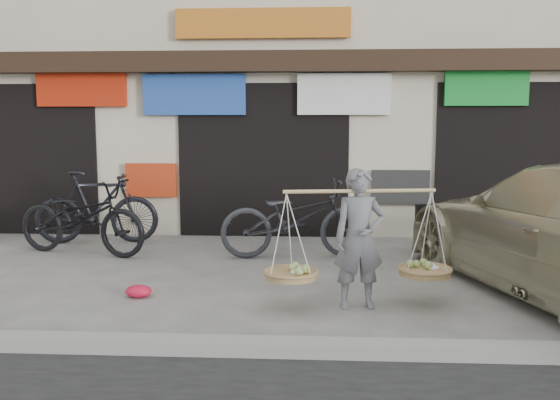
# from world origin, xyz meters

# --- Properties ---
(ground) EXTENTS (70.00, 70.00, 0.00)m
(ground) POSITION_xyz_m (0.00, 0.00, 0.00)
(ground) COLOR gray
(ground) RESTS_ON ground
(kerb) EXTENTS (70.00, 0.25, 0.12)m
(kerb) POSITION_xyz_m (0.00, -2.00, 0.06)
(kerb) COLOR gray
(kerb) RESTS_ON ground
(shophouse_block) EXTENTS (14.00, 6.32, 7.00)m
(shophouse_block) POSITION_xyz_m (-0.00, 6.42, 3.45)
(shophouse_block) COLOR beige
(shophouse_block) RESTS_ON ground
(street_vendor) EXTENTS (2.02, 0.78, 1.52)m
(street_vendor) POSITION_xyz_m (1.38, -0.63, 0.69)
(street_vendor) COLOR slate
(street_vendor) RESTS_ON ground
(bike_0) EXTENTS (2.34, 1.33, 1.16)m
(bike_0) POSITION_xyz_m (-2.65, 1.81, 0.58)
(bike_0) COLOR black
(bike_0) RESTS_ON ground
(bike_1) EXTENTS (2.09, 0.86, 1.22)m
(bike_1) POSITION_xyz_m (-2.74, 2.69, 0.61)
(bike_1) COLOR black
(bike_1) RESTS_ON ground
(bike_2) EXTENTS (2.34, 1.09, 1.18)m
(bike_2) POSITION_xyz_m (0.63, 1.80, 0.59)
(bike_2) COLOR #2D2E33
(bike_2) RESTS_ON ground
(red_bag) EXTENTS (0.31, 0.25, 0.14)m
(red_bag) POSITION_xyz_m (-1.13, -0.38, 0.07)
(red_bag) COLOR red
(red_bag) RESTS_ON ground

